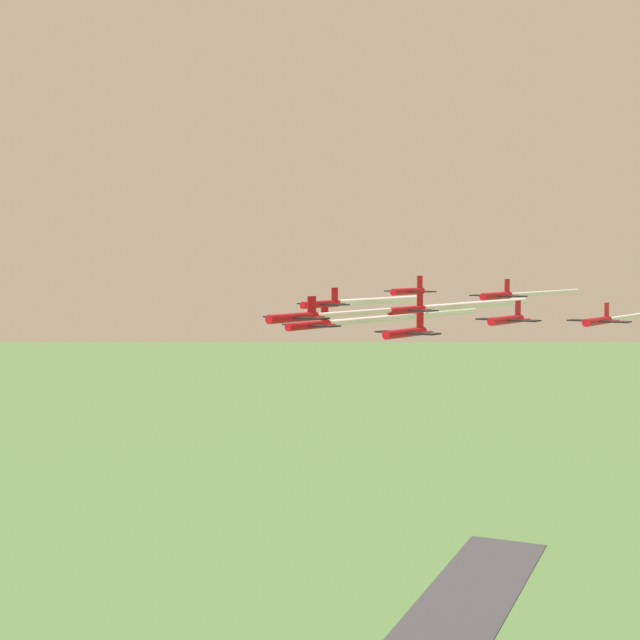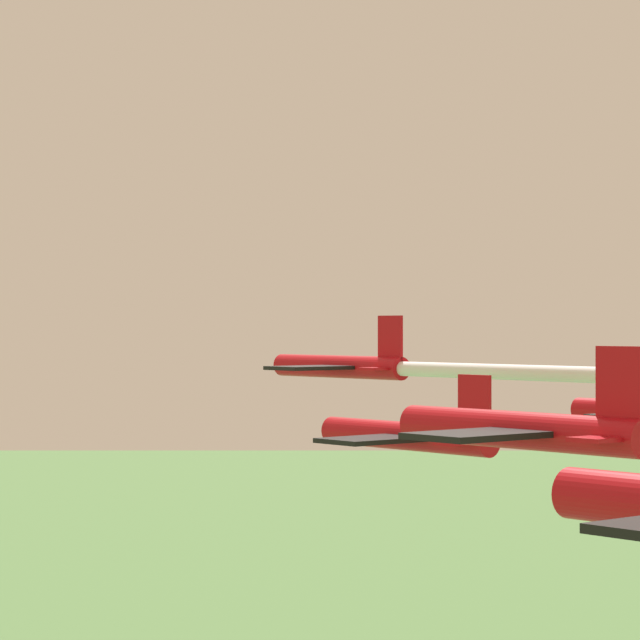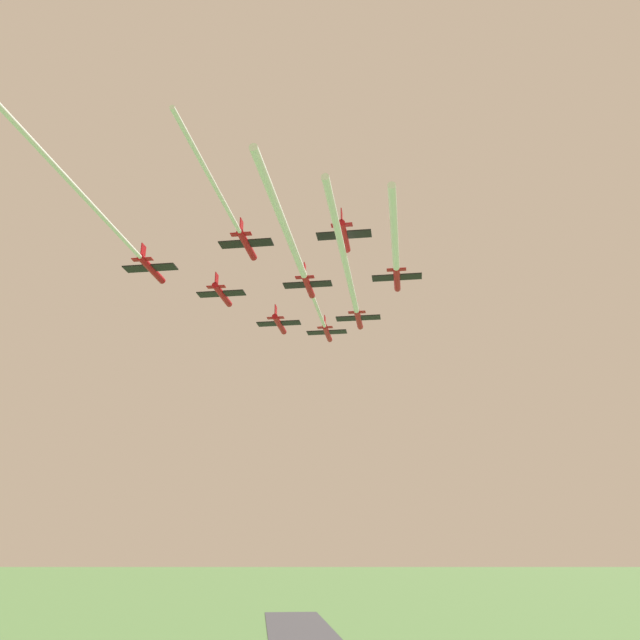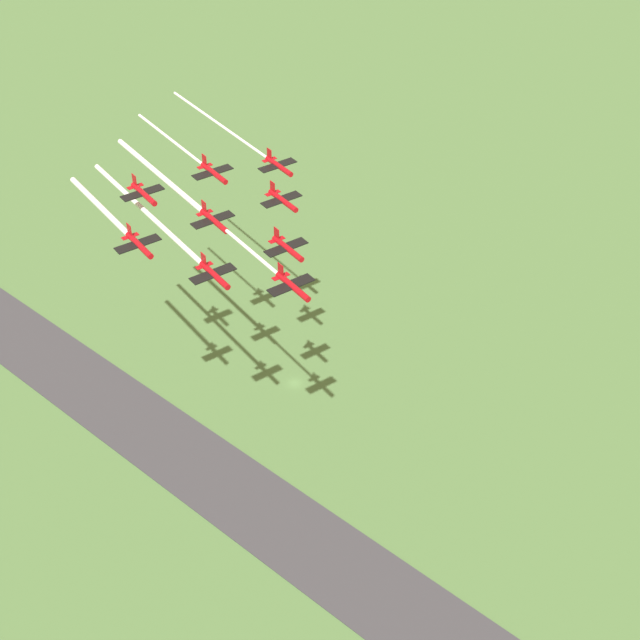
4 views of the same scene
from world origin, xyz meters
name	(u,v)px [view 1 (image 1 of 4)]	position (x,y,z in m)	size (l,w,h in m)	color
jet_0	(295,317)	(-25.45, 53.89, 80.31)	(10.53, 10.32, 3.71)	#B20C14
jet_1	(407,332)	(-16.68, 37.54, 77.50)	(10.53, 10.32, 3.71)	#B20C14
jet_2	(310,325)	(-6.90, 53.61, 77.89)	(10.53, 10.32, 3.71)	#B20C14
jet_3	(507,320)	(-7.91, 21.19, 79.05)	(10.53, 10.32, 3.71)	#B20C14
jet_4	(408,310)	(1.87, 37.26, 80.07)	(10.53, 10.32, 3.71)	#B20C14
jet_5	(322,304)	(11.65, 53.33, 80.60)	(10.53, 10.32, 3.71)	#B20C14
jet_6	(598,321)	(0.85, 4.84, 78.39)	(10.53, 10.32, 3.71)	#B20C14
jet_7	(497,296)	(10.64, 20.91, 82.32)	(10.53, 10.32, 3.71)	#B20C14
jet_8	(409,291)	(20.42, 36.98, 82.78)	(10.53, 10.32, 3.71)	#B20C14
smoke_trail_0	(405,309)	(1.11, 37.73, 80.25)	(44.87, 27.76, 0.82)	white
smoke_trail_2	(410,316)	(20.69, 36.81, 77.84)	(47.13, 29.34, 1.19)	white
smoke_trail_4	(478,304)	(24.92, 23.23, 80.02)	(38.11, 23.91, 1.32)	white
smoke_trail_5	(381,301)	(29.05, 42.74, 80.55)	(26.83, 17.05, 1.33)	white
smoke_trail_7	(546,293)	(29.82, 9.23, 82.26)	(30.09, 18.73, 0.76)	white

